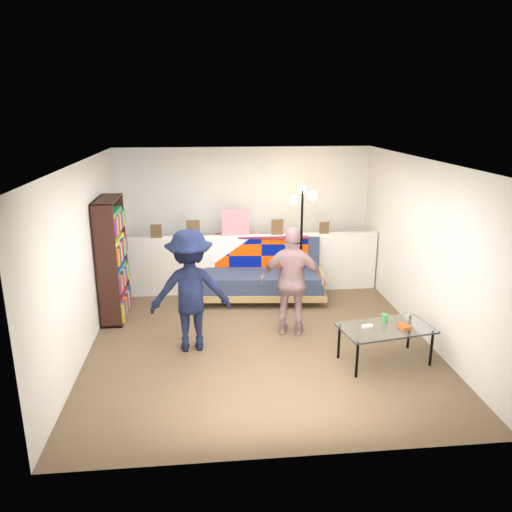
{
  "coord_description": "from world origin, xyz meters",
  "views": [
    {
      "loc": [
        -0.68,
        -6.27,
        3.04
      ],
      "look_at": [
        0.0,
        0.4,
        1.05
      ],
      "focal_mm": 35.0,
      "sensor_mm": 36.0,
      "label": 1
    }
  ],
  "objects_px": {
    "futon_sofa": "(263,274)",
    "coffee_table": "(386,329)",
    "bookshelf": "(112,263)",
    "floor_lamp": "(302,219)",
    "person_left": "(190,291)",
    "person_right": "(293,282)"
  },
  "relations": [
    {
      "from": "bookshelf",
      "to": "futon_sofa",
      "type": "bearing_deg",
      "value": 13.43
    },
    {
      "from": "bookshelf",
      "to": "coffee_table",
      "type": "xyz_separation_m",
      "value": [
        3.56,
        -1.79,
        -0.41
      ]
    },
    {
      "from": "bookshelf",
      "to": "floor_lamp",
      "type": "bearing_deg",
      "value": 12.15
    },
    {
      "from": "coffee_table",
      "to": "person_right",
      "type": "relative_size",
      "value": 0.79
    },
    {
      "from": "bookshelf",
      "to": "person_left",
      "type": "height_order",
      "value": "bookshelf"
    },
    {
      "from": "floor_lamp",
      "to": "coffee_table",
      "type": "bearing_deg",
      "value": -75.97
    },
    {
      "from": "person_left",
      "to": "person_right",
      "type": "height_order",
      "value": "person_left"
    },
    {
      "from": "bookshelf",
      "to": "person_right",
      "type": "relative_size",
      "value": 1.18
    },
    {
      "from": "coffee_table",
      "to": "floor_lamp",
      "type": "xyz_separation_m",
      "value": [
        -0.61,
        2.43,
        0.88
      ]
    },
    {
      "from": "coffee_table",
      "to": "person_left",
      "type": "height_order",
      "value": "person_left"
    },
    {
      "from": "bookshelf",
      "to": "floor_lamp",
      "type": "relative_size",
      "value": 0.98
    },
    {
      "from": "coffee_table",
      "to": "futon_sofa",
      "type": "bearing_deg",
      "value": 118.26
    },
    {
      "from": "bookshelf",
      "to": "coffee_table",
      "type": "bearing_deg",
      "value": -26.69
    },
    {
      "from": "person_left",
      "to": "bookshelf",
      "type": "bearing_deg",
      "value": -48.86
    },
    {
      "from": "person_left",
      "to": "futon_sofa",
      "type": "bearing_deg",
      "value": -127.37
    },
    {
      "from": "coffee_table",
      "to": "person_left",
      "type": "bearing_deg",
      "value": 165.36
    },
    {
      "from": "person_right",
      "to": "futon_sofa",
      "type": "bearing_deg",
      "value": -65.11
    },
    {
      "from": "floor_lamp",
      "to": "person_right",
      "type": "xyz_separation_m",
      "value": [
        -0.4,
        -1.5,
        -0.55
      ]
    },
    {
      "from": "bookshelf",
      "to": "coffee_table",
      "type": "relative_size",
      "value": 1.5
    },
    {
      "from": "futon_sofa",
      "to": "coffee_table",
      "type": "distance_m",
      "value": 2.66
    },
    {
      "from": "floor_lamp",
      "to": "person_left",
      "type": "height_order",
      "value": "floor_lamp"
    },
    {
      "from": "bookshelf",
      "to": "person_right",
      "type": "bearing_deg",
      "value": -18.65
    }
  ]
}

